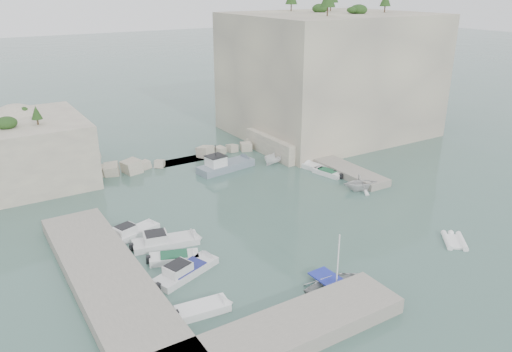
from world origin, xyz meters
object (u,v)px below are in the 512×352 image
motorboat_e (203,312)px  tender_east_a (360,190)px  tender_east_b (328,175)px  tender_east_c (319,171)px  motorboat_d (186,274)px  inflatable_dinghy (454,243)px  rowboat (336,290)px  motorboat_a (133,236)px  motorboat_b (166,245)px  work_boat (226,170)px  tender_east_d (276,163)px  motorboat_c (174,261)px

motorboat_e → tender_east_a: 26.05m
tender_east_b → tender_east_c: bearing=-13.7°
motorboat_d → inflatable_dinghy: bearing=-39.6°
rowboat → tender_east_a: bearing=-50.5°
motorboat_a → motorboat_d: same height
motorboat_b → tender_east_b: motorboat_b is taller
motorboat_d → work_boat: size_ratio=0.77×
tender_east_a → motorboat_b: bearing=112.4°
motorboat_b → rowboat: 15.08m
motorboat_a → inflatable_dinghy: size_ratio=1.65×
tender_east_d → work_boat: size_ratio=0.50×
motorboat_a → motorboat_d: size_ratio=0.88×
rowboat → motorboat_a: bearing=29.2°
motorboat_a → motorboat_c: bearing=-94.5°
rowboat → tender_east_d: size_ratio=1.28×
motorboat_c → motorboat_e: same height
inflatable_dinghy → tender_east_c: bearing=37.4°
motorboat_c → inflatable_dinghy: size_ratio=1.32×
motorboat_a → inflatable_dinghy: (23.09, -15.77, 0.00)m
inflatable_dinghy → motorboat_e: bearing=124.1°
motorboat_a → tender_east_c: 24.64m
motorboat_e → tender_east_a: tender_east_a is taller
motorboat_a → rowboat: 18.64m
inflatable_dinghy → work_boat: 27.42m
motorboat_c → tender_east_b: 24.36m
motorboat_b → inflatable_dinghy: bearing=-19.1°
tender_east_a → tender_east_c: size_ratio=0.76×
motorboat_e → motorboat_a: bearing=98.2°
motorboat_d → tender_east_b: 25.29m
motorboat_c → motorboat_e: bearing=-77.4°
rowboat → tender_east_c: bearing=-38.3°
motorboat_c → tender_east_b: same height
tender_east_b → motorboat_d: bearing=101.9°
motorboat_e → tender_east_d: size_ratio=1.01×
tender_east_c → motorboat_c: bearing=101.7°
inflatable_dinghy → motorboat_a: bearing=96.4°
tender_east_c → work_boat: (-9.24, 6.18, 0.00)m
tender_east_a → tender_east_d: (-2.83, 12.16, 0.00)m
motorboat_a → tender_east_a: bearing=-24.6°
motorboat_e → tender_east_a: size_ratio=1.05×
motorboat_d → motorboat_e: size_ratio=1.53×
tender_east_a → tender_east_d: bearing=34.7°
motorboat_c → tender_east_c: size_ratio=0.87×
tender_east_a → rowboat: bearing=153.7°
motorboat_d → rowboat: 11.37m
motorboat_a → tender_east_b: size_ratio=1.35×
motorboat_b → motorboat_c: 2.83m
motorboat_e → tender_east_d: (21.08, 22.51, 0.00)m
motorboat_d → motorboat_c: bearing=69.3°
tender_east_a → tender_east_c: (-0.05, 7.01, 0.00)m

